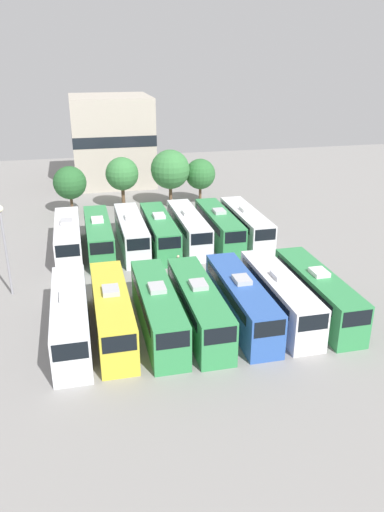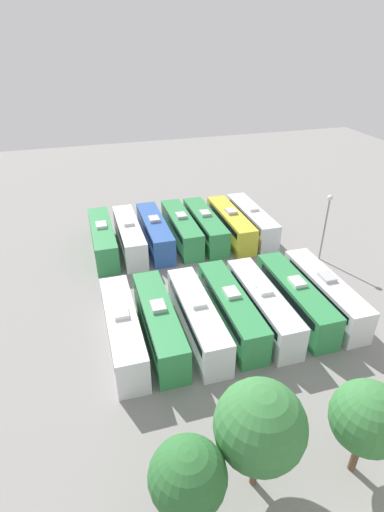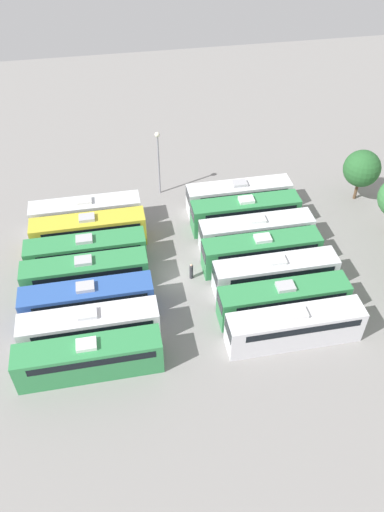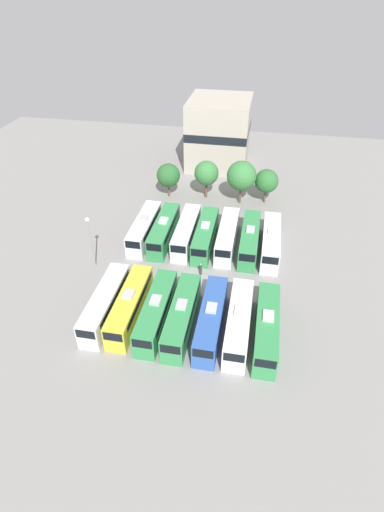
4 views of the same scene
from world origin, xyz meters
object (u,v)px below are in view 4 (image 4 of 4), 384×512
Objects in this scene: bus_0 at (106,303)px; bus_7 at (145,227)px; tree_2 at (242,176)px; bus_8 at (164,230)px; tree_0 at (168,175)px; bus_13 at (271,241)px; bus_2 at (157,310)px; bus_9 at (186,231)px; bus_11 at (227,235)px; bus_12 at (250,239)px; tree_3 at (267,181)px; bus_4 at (211,318)px; tree_1 at (206,173)px; depot_building at (219,132)px; bus_6 at (267,326)px; worker_person at (201,269)px; bus_5 at (239,322)px; light_pole at (90,234)px; bus_3 at (182,315)px; bus_10 at (205,234)px; bus_1 at (130,305)px.

bus_7 is at bearing 90.22° from bus_0.
bus_8 is at bearing -126.47° from tree_2.
bus_13 is at bearing -37.16° from tree_0.
bus_0 is 6.40m from bus_2.
bus_9 and bus_11 have the same top height.
bus_7 is at bearing 179.58° from bus_12.
bus_12 is at bearing 60.45° from bus_2.
bus_8 is at bearing 100.94° from bus_2.
tree_2 is (7.12, 31.41, 3.36)m from bus_2.
bus_2 is at bearing -90.41° from bus_9.
tree_3 is (1.71, 15.15, 2.28)m from bus_12.
tree_1 reaches higher than bus_4.
tree_2 is at bearing 100.61° from bus_12.
depot_building is (-5.61, 47.97, 4.93)m from bus_4.
bus_13 is at bearing -84.63° from tree_3.
bus_4 is 0.88× the size of depot_building.
bus_6 is (12.92, -0.19, 0.00)m from bus_2.
bus_12 is at bearing 100.24° from bus_6.
tree_0 is at bearing -172.96° from tree_1.
tree_1 is at bearing 99.99° from bus_4.
worker_person is 24.03m from tree_3.
tree_1 is at bearing 88.53° from bus_2.
bus_5 is 1.00× the size of bus_8.
light_pole is (-4.96, -8.44, 3.59)m from bus_7.
tree_3 reaches higher than bus_3.
bus_10 is 15.19m from tree_2.
bus_9 is (-9.61, 17.50, 0.00)m from bus_5.
tree_0 is at bearing 113.94° from worker_person.
tree_1 is (-12.09, 32.54, 2.89)m from bus_6.
bus_3 is at bearing -100.54° from bus_11.
light_pole is at bearing -103.62° from tree_0.
bus_3 is at bearing -87.42° from depot_building.
tree_1 is at bearing 98.51° from bus_10.
bus_9 is (3.46, 0.22, 0.00)m from bus_8.
tree_0 is (0.52, 14.16, 2.28)m from bus_7.
bus_9 is (-6.42, 17.58, 0.00)m from bus_4.
bus_11 is 1.51× the size of tree_2.
bus_3 and bus_5 have the same top height.
tree_0 is (-15.71, 14.28, 2.28)m from bus_12.
bus_11 is 8.19m from worker_person.
bus_4 is (3.44, 0.08, 0.00)m from bus_3.
bus_5 is 48.94m from depot_building.
bus_2 is at bearing -79.32° from tree_0.
bus_11 is at bearing 7.00° from bus_10.
bus_10 is 0.88× the size of depot_building.
bus_9 is (3.49, 17.12, 0.00)m from bus_1.
worker_person is at bearing -109.22° from tree_3.
bus_3 is at bearing -86.01° from tree_1.
tree_1 reaches higher than tree_3.
bus_7 is at bearing 179.63° from bus_13.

